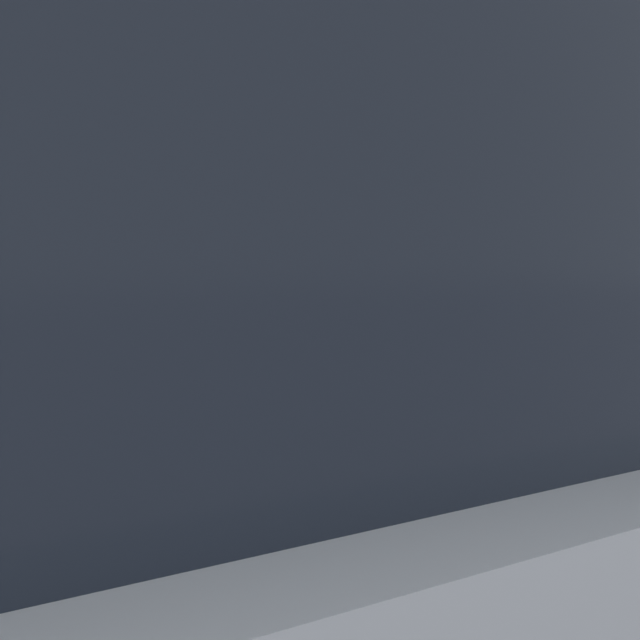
# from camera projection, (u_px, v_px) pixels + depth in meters

# --- Properties ---
(sidewalk) EXTENTS (24.00, 2.80, 0.10)m
(sidewalk) POSITION_uv_depth(u_px,v_px,m) (196.00, 461.00, 4.06)
(sidewalk) COLOR #BCB7AD
(sidewalk) RESTS_ON ground_plane
(building_facade) EXTENTS (24.00, 0.30, 5.06)m
(building_facade) POSITION_uv_depth(u_px,v_px,m) (129.00, 141.00, 6.13)
(building_facade) COLOR gray
(building_facade) RESTS_ON ground_plane
(parking_meter) EXTENTS (0.20, 0.13, 1.53)m
(parking_meter) POSITION_uv_depth(u_px,v_px,m) (320.00, 306.00, 3.27)
(parking_meter) COLOR slate
(parking_meter) RESTS_ON sidewalk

